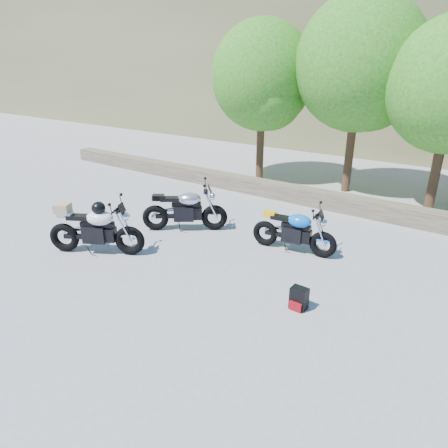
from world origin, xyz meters
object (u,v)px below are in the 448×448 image
(silver_bike, at_px, (185,210))
(backpack, at_px, (299,299))
(blue_bike, at_px, (294,232))
(white_bike, at_px, (95,228))

(silver_bike, height_order, backpack, silver_bike)
(silver_bike, relative_size, backpack, 4.69)
(silver_bike, bearing_deg, blue_bike, -26.97)
(silver_bike, distance_m, blue_bike, 3.00)
(white_bike, xyz_separation_m, backpack, (4.92, 0.62, -0.43))
(silver_bike, height_order, blue_bike, silver_bike)
(silver_bike, height_order, white_bike, white_bike)
(blue_bike, bearing_deg, silver_bike, -178.61)
(backpack, bearing_deg, silver_bike, 159.56)
(backpack, bearing_deg, white_bike, -171.14)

